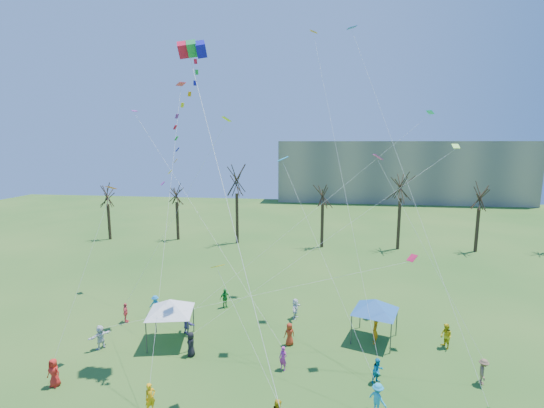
# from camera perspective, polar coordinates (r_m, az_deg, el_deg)

# --- Properties ---
(distant_building) EXTENTS (60.00, 14.00, 15.00)m
(distant_building) POSITION_cam_1_polar(r_m,az_deg,el_deg) (101.27, 18.61, 4.71)
(distant_building) COLOR gray
(distant_building) RESTS_ON ground
(bare_tree_row) EXTENTS (68.65, 7.60, 11.52)m
(bare_tree_row) POSITION_cam_1_polar(r_m,az_deg,el_deg) (53.79, 9.94, 1.37)
(bare_tree_row) COLOR black
(bare_tree_row) RESTS_ON ground
(big_box_kite) EXTENTS (4.89, 6.48, 22.32)m
(big_box_kite) POSITION_cam_1_polar(r_m,az_deg,el_deg) (24.36, -12.94, 11.53)
(big_box_kite) COLOR red
(big_box_kite) RESTS_ON ground
(canopy_tent_white) EXTENTS (4.35, 4.35, 3.34)m
(canopy_tent_white) POSITION_cam_1_polar(r_m,az_deg,el_deg) (29.66, -15.08, -14.59)
(canopy_tent_white) COLOR #3F3F44
(canopy_tent_white) RESTS_ON ground
(canopy_tent_blue) EXTENTS (4.08, 4.08, 3.22)m
(canopy_tent_blue) POSITION_cam_1_polar(r_m,az_deg,el_deg) (30.01, 15.30, -14.52)
(canopy_tent_blue) COLOR #3F3F44
(canopy_tent_blue) RESTS_ON ground
(festival_crowd) EXTENTS (26.80, 14.92, 1.81)m
(festival_crowd) POSITION_cam_1_polar(r_m,az_deg,el_deg) (28.22, -2.02, -20.05)
(festival_crowd) COLOR red
(festival_crowd) RESTS_ON ground
(small_kites_aloft) EXTENTS (28.45, 20.26, 34.37)m
(small_kites_aloft) POSITION_cam_1_polar(r_m,az_deg,el_deg) (28.33, 2.00, 8.29)
(small_kites_aloft) COLOR #DA530B
(small_kites_aloft) RESTS_ON ground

